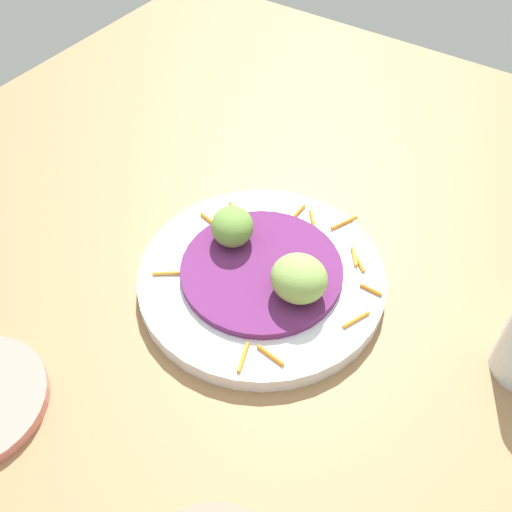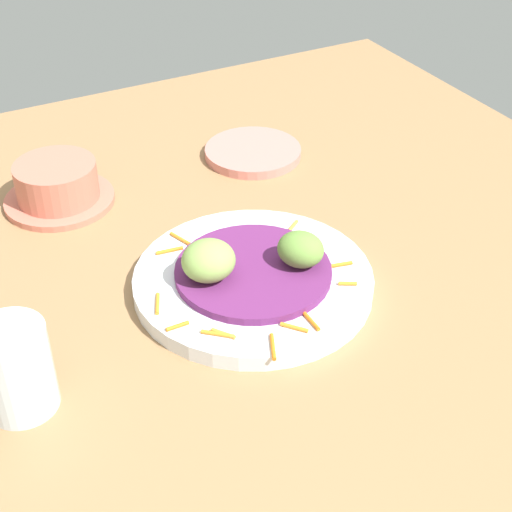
# 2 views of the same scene
# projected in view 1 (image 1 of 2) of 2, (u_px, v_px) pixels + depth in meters

# --- Properties ---
(table_surface) EXTENTS (1.10, 1.10, 0.02)m
(table_surface) POSITION_uv_depth(u_px,v_px,m) (283.00, 301.00, 0.61)
(table_surface) COLOR #936D47
(table_surface) RESTS_ON ground
(main_plate) EXTENTS (0.25, 0.25, 0.02)m
(main_plate) POSITION_uv_depth(u_px,v_px,m) (264.00, 276.00, 0.61)
(main_plate) COLOR silver
(main_plate) RESTS_ON table_surface
(cabbage_bed) EXTENTS (0.16, 0.16, 0.01)m
(cabbage_bed) POSITION_uv_depth(u_px,v_px,m) (264.00, 267.00, 0.60)
(cabbage_bed) COLOR #60235B
(cabbage_bed) RESTS_ON main_plate
(carrot_garnish) EXTENTS (0.23, 0.22, 0.00)m
(carrot_garnish) POSITION_uv_depth(u_px,v_px,m) (296.00, 264.00, 0.60)
(carrot_garnish) COLOR orange
(carrot_garnish) RESTS_ON main_plate
(guac_scoop_left) EXTENTS (0.06, 0.06, 0.04)m
(guac_scoop_left) POSITION_uv_depth(u_px,v_px,m) (299.00, 278.00, 0.55)
(guac_scoop_left) COLOR #84A851
(guac_scoop_left) RESTS_ON cabbage_bed
(guac_scoop_center) EXTENTS (0.07, 0.06, 0.04)m
(guac_scoop_center) POSITION_uv_depth(u_px,v_px,m) (232.00, 226.00, 0.60)
(guac_scoop_center) COLOR olive
(guac_scoop_center) RESTS_ON cabbage_bed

